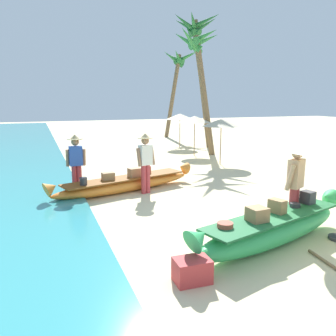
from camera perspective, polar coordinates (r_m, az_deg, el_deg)
ground_plane at (r=7.90m, az=15.38°, el=-8.94°), size 80.00×80.00×0.00m
boat_green_foreground at (r=6.79m, az=17.06°, el=-9.47°), size 4.09×1.69×0.84m
boat_orange_midground at (r=10.26m, az=-7.04°, el=-2.53°), size 4.73×1.95×0.69m
person_vendor_hatted at (r=9.84m, az=-3.75°, el=1.50°), size 0.58×0.44×1.75m
person_tourist_customer at (r=7.45m, az=20.29°, el=-2.56°), size 0.58×0.43×1.73m
person_vendor_assistant at (r=10.11m, az=-14.99°, el=1.31°), size 0.55×0.44×1.72m
parasol_row_0 at (r=14.52m, az=8.81°, el=7.46°), size 1.60×1.60×1.91m
parasol_row_1 at (r=16.78m, az=4.43°, el=8.04°), size 1.60×1.60×1.91m
parasol_row_2 at (r=19.53m, az=1.98°, el=8.51°), size 1.60×1.60×1.91m
palm_tree_tall_inland at (r=25.44m, az=1.63°, el=16.28°), size 2.50×2.68×6.13m
palm_tree_leaning_seaward at (r=19.54m, az=4.86°, el=19.93°), size 2.63×2.59×7.13m
palm_tree_mid_cluster at (r=16.77m, az=5.12°, el=17.82°), size 2.47×2.63×5.89m
cooler_box at (r=5.34m, az=4.01°, el=-16.56°), size 0.54×0.40×0.36m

